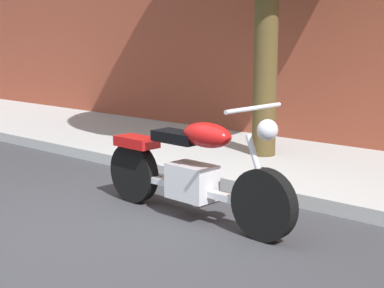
{
  "coord_description": "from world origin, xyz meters",
  "views": [
    {
      "loc": [
        3.72,
        -3.14,
        1.67
      ],
      "look_at": [
        0.36,
        0.68,
        0.7
      ],
      "focal_mm": 54.15,
      "sensor_mm": 36.0,
      "label": 1
    }
  ],
  "objects": [
    {
      "name": "ground_plane",
      "position": [
        0.0,
        0.0,
        0.0
      ],
      "size": [
        60.0,
        60.0,
        0.0
      ],
      "primitive_type": "plane",
      "color": "#38383D"
    },
    {
      "name": "sidewalk",
      "position": [
        0.0,
        2.91,
        0.07
      ],
      "size": [
        23.32,
        2.57,
        0.14
      ],
      "primitive_type": "cube",
      "color": "#AEAEAE",
      "rests_on": "ground"
    },
    {
      "name": "motorcycle",
      "position": [
        0.36,
        0.69,
        0.45
      ],
      "size": [
        2.22,
        0.7,
        1.1
      ],
      "color": "black",
      "rests_on": "ground"
    }
  ]
}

